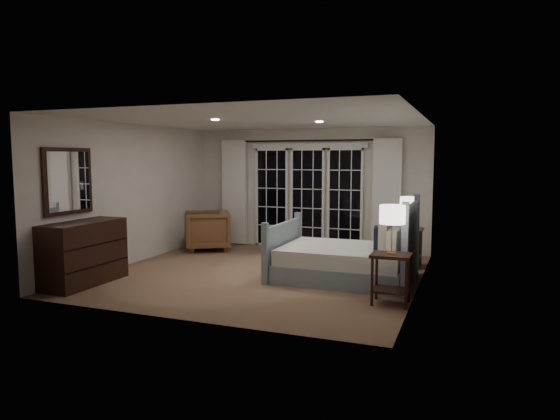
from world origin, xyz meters
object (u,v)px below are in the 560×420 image
(lamp_left, at_px, (392,215))
(dresser, at_px, (84,253))
(nightstand_right, at_px, (407,241))
(lamp_right, at_px, (408,203))
(armchair, at_px, (207,230))
(bed, at_px, (348,260))
(nightstand_left, at_px, (391,271))

(lamp_left, relative_size, dresser, 0.47)
(nightstand_right, distance_m, lamp_right, 0.67)
(lamp_right, xyz_separation_m, armchair, (-4.05, 0.16, -0.71))
(bed, xyz_separation_m, lamp_right, (0.75, 1.27, 0.80))
(lamp_left, xyz_separation_m, armchair, (-4.13, 2.53, -0.76))
(dresser, bearing_deg, bed, 25.04)
(dresser, bearing_deg, nightstand_left, 7.69)
(nightstand_right, bearing_deg, dresser, -145.91)
(bed, bearing_deg, dresser, -154.96)
(bed, relative_size, lamp_left, 3.32)
(dresser, bearing_deg, armchair, 83.65)
(nightstand_left, relative_size, nightstand_right, 0.97)
(bed, distance_m, nightstand_right, 1.49)
(bed, relative_size, lamp_right, 3.83)
(nightstand_right, bearing_deg, nightstand_left, -88.15)
(nightstand_left, xyz_separation_m, lamp_right, (-0.08, 2.37, 0.68))
(bed, distance_m, dresser, 4.03)
(bed, bearing_deg, lamp_right, 59.44)
(lamp_left, bearing_deg, nightstand_left, 0.00)
(nightstand_right, height_order, armchair, armchair)
(nightstand_right, xyz_separation_m, lamp_right, (0.00, 0.00, 0.67))
(lamp_right, bearing_deg, bed, -120.56)
(lamp_right, bearing_deg, nightstand_left, -88.15)
(nightstand_left, bearing_deg, armchair, 148.47)
(lamp_left, height_order, lamp_right, lamp_left)
(lamp_left, bearing_deg, lamp_right, 91.85)
(nightstand_right, bearing_deg, armchair, 177.75)
(bed, distance_m, lamp_left, 1.62)
(bed, relative_size, nightstand_right, 3.09)
(lamp_right, height_order, dresser, lamp_right)
(bed, xyz_separation_m, nightstand_left, (0.83, -1.10, 0.12))
(nightstand_right, bearing_deg, lamp_right, 26.57)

